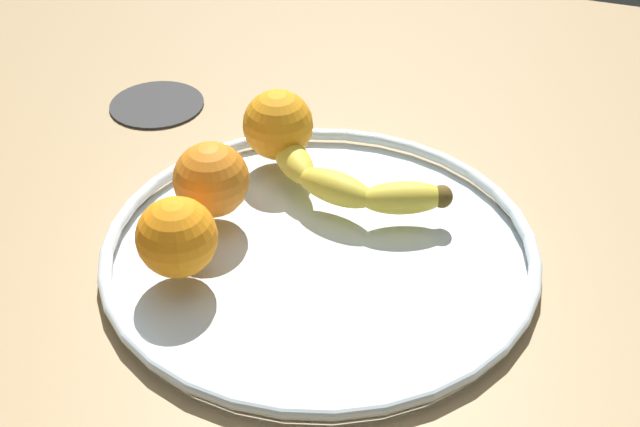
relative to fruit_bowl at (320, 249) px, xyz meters
The scene contains 7 objects.
ground_plane 2.92cm from the fruit_bowl, ahead, with size 131.18×131.18×4.00cm, color #9B7E56.
fruit_bowl is the anchor object (origin of this frame).
banana 7.66cm from the fruit_bowl, 89.64° to the left, with size 20.04×9.50×3.04cm.
orange_back_right 11.52cm from the fruit_bowl, behind, with size 6.89×6.89×6.89cm, color orange.
orange_center 13.02cm from the fruit_bowl, 142.96° to the right, with size 6.78×6.78×6.78cm, color orange.
orange_back_left 15.03cm from the fruit_bowl, 126.15° to the left, with size 6.95×6.95×6.95cm, color orange.
ambient_coaster 32.43cm from the fruit_bowl, 144.31° to the left, with size 10.65×10.65×0.60cm, color #2E2D2E.
Camera 1 is at (19.52, -55.18, 49.16)cm, focal length 48.27 mm.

